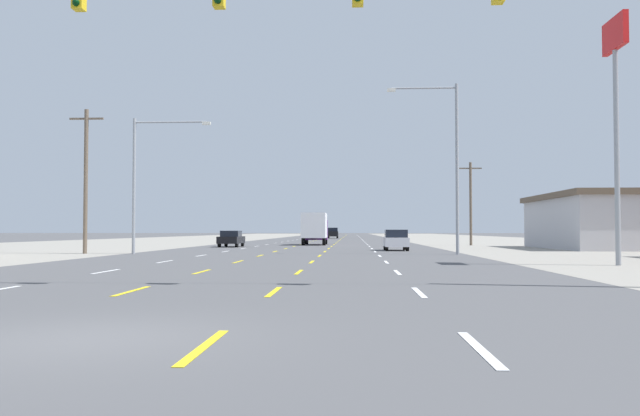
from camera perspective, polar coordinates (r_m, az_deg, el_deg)
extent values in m
plane|color=#4C4C4F|center=(75.01, 0.01, -3.09)|extent=(572.00, 572.00, 0.00)
cube|color=gray|center=(80.12, -17.99, -2.92)|extent=(28.00, 440.00, 0.01)
cube|color=gray|center=(77.83, 18.55, -2.94)|extent=(28.00, 440.00, 0.01)
cube|color=white|center=(25.08, -18.07, -5.25)|extent=(0.14, 2.60, 0.01)
cube|color=white|center=(32.19, -13.30, -4.54)|extent=(0.14, 2.60, 0.01)
cube|color=white|center=(39.45, -10.27, -4.08)|extent=(0.14, 2.60, 0.01)
cube|color=white|center=(46.78, -8.19, -3.75)|extent=(0.14, 2.60, 0.01)
cube|color=white|center=(54.16, -6.67, -3.51)|extent=(0.14, 2.60, 0.01)
cube|color=white|center=(61.57, -5.52, -3.32)|extent=(0.14, 2.60, 0.01)
cube|color=white|center=(69.00, -4.62, -3.18)|extent=(0.14, 2.60, 0.01)
cube|color=white|center=(76.44, -3.89, -3.06)|extent=(0.14, 2.60, 0.01)
cube|color=white|center=(83.89, -3.30, -2.96)|extent=(0.14, 2.60, 0.01)
cube|color=white|center=(91.35, -2.80, -2.88)|extent=(0.14, 2.60, 0.01)
cube|color=white|center=(98.82, -2.37, -2.81)|extent=(0.14, 2.60, 0.01)
cube|color=white|center=(106.29, -2.01, -2.75)|extent=(0.14, 2.60, 0.01)
cube|color=white|center=(113.76, -1.69, -2.70)|extent=(0.14, 2.60, 0.01)
cube|color=white|center=(121.24, -1.41, -2.65)|extent=(0.14, 2.60, 0.01)
cube|color=white|center=(128.72, -1.17, -2.61)|extent=(0.14, 2.60, 0.01)
cube|color=white|center=(136.20, -0.95, -2.57)|extent=(0.14, 2.60, 0.01)
cube|color=white|center=(143.69, -0.75, -2.54)|extent=(0.14, 2.60, 0.01)
cube|color=white|center=(151.17, -0.58, -2.51)|extent=(0.14, 2.60, 0.01)
cube|color=white|center=(158.66, -0.42, -2.48)|extent=(0.14, 2.60, 0.01)
cube|color=white|center=(166.15, -0.27, -2.46)|extent=(0.14, 2.60, 0.01)
cube|color=white|center=(173.64, -0.14, -2.44)|extent=(0.14, 2.60, 0.01)
cube|color=white|center=(181.13, -0.02, -2.42)|extent=(0.14, 2.60, 0.01)
cube|color=white|center=(188.62, 0.09, -2.40)|extent=(0.14, 2.60, 0.01)
cube|color=white|center=(196.11, 0.20, -2.38)|extent=(0.14, 2.60, 0.01)
cube|color=white|center=(203.60, 0.29, -2.37)|extent=(0.14, 2.60, 0.01)
cube|color=white|center=(211.10, 0.38, -2.35)|extent=(0.14, 2.60, 0.01)
cube|color=white|center=(218.59, 0.46, -2.34)|extent=(0.14, 2.60, 0.01)
cube|color=white|center=(226.08, 0.54, -2.32)|extent=(0.14, 2.60, 0.01)
cube|color=yellow|center=(16.86, -16.01, -6.94)|extent=(0.14, 2.60, 0.01)
cube|color=yellow|center=(24.06, -10.22, -5.46)|extent=(0.14, 2.60, 0.01)
cube|color=yellow|center=(31.41, -7.13, -4.65)|extent=(0.14, 2.60, 0.01)
cube|color=yellow|center=(38.81, -5.22, -4.14)|extent=(0.14, 2.60, 0.01)
cube|color=yellow|center=(46.24, -3.92, -3.79)|extent=(0.14, 2.60, 0.01)
cube|color=yellow|center=(53.70, -2.98, -3.53)|extent=(0.14, 2.60, 0.01)
cube|color=yellow|center=(61.16, -2.27, -3.34)|extent=(0.14, 2.60, 0.01)
cube|color=yellow|center=(68.63, -1.72, -3.19)|extent=(0.14, 2.60, 0.01)
cube|color=yellow|center=(76.11, -1.27, -3.07)|extent=(0.14, 2.60, 0.01)
cube|color=yellow|center=(83.59, -0.91, -2.97)|extent=(0.14, 2.60, 0.01)
cube|color=yellow|center=(91.08, -0.60, -2.88)|extent=(0.14, 2.60, 0.01)
cube|color=yellow|center=(98.56, -0.34, -2.81)|extent=(0.14, 2.60, 0.01)
cube|color=yellow|center=(106.05, -0.12, -2.75)|extent=(0.14, 2.60, 0.01)
cube|color=yellow|center=(113.54, 0.07, -2.70)|extent=(0.14, 2.60, 0.01)
cube|color=yellow|center=(121.03, 0.24, -2.65)|extent=(0.14, 2.60, 0.01)
cube|color=yellow|center=(128.53, 0.39, -2.61)|extent=(0.14, 2.60, 0.01)
cube|color=yellow|center=(136.02, 0.52, -2.57)|extent=(0.14, 2.60, 0.01)
cube|color=yellow|center=(143.51, 0.64, -2.54)|extent=(0.14, 2.60, 0.01)
cube|color=yellow|center=(151.01, 0.75, -2.51)|extent=(0.14, 2.60, 0.01)
cube|color=yellow|center=(158.50, 0.85, -2.48)|extent=(0.14, 2.60, 0.01)
cube|color=yellow|center=(166.00, 0.93, -2.46)|extent=(0.14, 2.60, 0.01)
cube|color=yellow|center=(173.49, 1.02, -2.44)|extent=(0.14, 2.60, 0.01)
cube|color=yellow|center=(180.99, 1.09, -2.42)|extent=(0.14, 2.60, 0.01)
cube|color=yellow|center=(188.49, 1.16, -2.40)|extent=(0.14, 2.60, 0.01)
cube|color=yellow|center=(195.98, 1.22, -2.38)|extent=(0.14, 2.60, 0.01)
cube|color=yellow|center=(203.48, 1.28, -2.37)|extent=(0.14, 2.60, 0.01)
cube|color=yellow|center=(210.98, 1.33, -2.35)|extent=(0.14, 2.60, 0.01)
cube|color=yellow|center=(218.48, 1.38, -2.34)|extent=(0.14, 2.60, 0.01)
cube|color=yellow|center=(225.97, 1.43, -2.32)|extent=(0.14, 2.60, 0.01)
cube|color=yellow|center=(8.74, -10.01, -11.72)|extent=(0.14, 2.60, 0.01)
cube|color=yellow|center=(16.09, -4.03, -7.25)|extent=(0.14, 2.60, 0.01)
cube|color=yellow|center=(23.53, -1.85, -5.57)|extent=(0.14, 2.60, 0.01)
cube|color=yellow|center=(31.00, -0.72, -4.70)|extent=(0.14, 2.60, 0.01)
cube|color=yellow|center=(38.48, -0.03, -4.16)|extent=(0.14, 2.60, 0.01)
cube|color=yellow|center=(45.97, 0.43, -3.80)|extent=(0.14, 2.60, 0.01)
cube|color=yellow|center=(53.46, 0.76, -3.54)|extent=(0.14, 2.60, 0.01)
cube|color=yellow|center=(60.95, 1.01, -3.35)|extent=(0.14, 2.60, 0.01)
cube|color=yellow|center=(68.45, 1.21, -3.19)|extent=(0.14, 2.60, 0.01)
cube|color=yellow|center=(75.94, 1.37, -3.07)|extent=(0.14, 2.60, 0.01)
cube|color=yellow|center=(83.44, 1.49, -2.97)|extent=(0.14, 2.60, 0.01)
cube|color=yellow|center=(90.94, 1.60, -2.88)|extent=(0.14, 2.60, 0.01)
cube|color=yellow|center=(98.43, 1.69, -2.81)|extent=(0.14, 2.60, 0.01)
cube|color=yellow|center=(105.93, 1.77, -2.75)|extent=(0.14, 2.60, 0.01)
cube|color=yellow|center=(113.43, 1.84, -2.70)|extent=(0.14, 2.60, 0.01)
cube|color=yellow|center=(120.93, 1.90, -2.65)|extent=(0.14, 2.60, 0.01)
cube|color=yellow|center=(128.43, 1.95, -2.61)|extent=(0.14, 2.60, 0.01)
cube|color=yellow|center=(135.93, 2.00, -2.57)|extent=(0.14, 2.60, 0.01)
cube|color=yellow|center=(143.42, 2.04, -2.54)|extent=(0.14, 2.60, 0.01)
cube|color=yellow|center=(150.92, 2.08, -2.51)|extent=(0.14, 2.60, 0.01)
cube|color=yellow|center=(158.42, 2.11, -2.48)|extent=(0.14, 2.60, 0.01)
cube|color=yellow|center=(165.92, 2.14, -2.46)|extent=(0.14, 2.60, 0.01)
cube|color=yellow|center=(173.42, 2.17, -2.44)|extent=(0.14, 2.60, 0.01)
cube|color=yellow|center=(180.92, 2.20, -2.42)|extent=(0.14, 2.60, 0.01)
cube|color=yellow|center=(188.42, 2.22, -2.40)|extent=(0.14, 2.60, 0.01)
cube|color=yellow|center=(195.92, 2.24, -2.38)|extent=(0.14, 2.60, 0.01)
cube|color=yellow|center=(203.42, 2.26, -2.36)|extent=(0.14, 2.60, 0.01)
cube|color=yellow|center=(210.92, 2.28, -2.35)|extent=(0.14, 2.60, 0.01)
cube|color=yellow|center=(218.42, 2.30, -2.34)|extent=(0.14, 2.60, 0.01)
cube|color=yellow|center=(225.92, 2.32, -2.32)|extent=(0.14, 2.60, 0.01)
cube|color=white|center=(8.68, 13.66, -11.76)|extent=(0.14, 2.60, 0.01)
cube|color=white|center=(16.05, 8.57, -7.25)|extent=(0.14, 2.60, 0.01)
cube|color=white|center=(23.51, 6.73, -5.56)|extent=(0.14, 2.60, 0.01)
cube|color=white|center=(30.98, 5.77, -4.69)|extent=(0.14, 2.60, 0.01)
cube|color=white|center=(38.47, 5.19, -4.16)|extent=(0.14, 2.60, 0.01)
cube|color=white|center=(45.96, 4.80, -3.80)|extent=(0.14, 2.60, 0.01)
cube|color=white|center=(53.45, 4.52, -3.54)|extent=(0.14, 2.60, 0.01)
cube|color=white|center=(60.94, 4.31, -3.34)|extent=(0.14, 2.60, 0.01)
cube|color=white|center=(68.44, 4.14, -3.19)|extent=(0.14, 2.60, 0.01)
cube|color=white|center=(75.94, 4.01, -3.07)|extent=(0.14, 2.60, 0.01)
cube|color=white|center=(83.43, 3.90, -2.96)|extent=(0.14, 2.60, 0.01)
cube|color=white|center=(90.93, 3.81, -2.88)|extent=(0.14, 2.60, 0.01)
cube|color=white|center=(98.43, 3.73, -2.81)|extent=(0.14, 2.60, 0.01)
cube|color=white|center=(105.93, 3.67, -2.75)|extent=(0.14, 2.60, 0.01)
cube|color=white|center=(113.43, 3.61, -2.69)|extent=(0.14, 2.60, 0.01)
cube|color=white|center=(120.92, 3.56, -2.65)|extent=(0.14, 2.60, 0.01)
cube|color=white|center=(128.42, 3.52, -2.61)|extent=(0.14, 2.60, 0.01)
cube|color=white|center=(135.92, 3.48, -2.57)|extent=(0.14, 2.60, 0.01)
cube|color=white|center=(143.42, 3.44, -2.54)|extent=(0.14, 2.60, 0.01)
cube|color=white|center=(150.92, 3.41, -2.51)|extent=(0.14, 2.60, 0.01)
cube|color=white|center=(158.42, 3.38, -2.48)|extent=(0.14, 2.60, 0.01)
cube|color=white|center=(165.92, 3.35, -2.46)|extent=(0.14, 2.60, 0.01)
cube|color=white|center=(173.42, 3.33, -2.44)|extent=(0.14, 2.60, 0.01)
cube|color=white|center=(180.92, 3.31, -2.41)|extent=(0.14, 2.60, 0.01)
cube|color=white|center=(188.42, 3.29, -2.40)|extent=(0.14, 2.60, 0.01)
cube|color=white|center=(195.92, 3.27, -2.38)|extent=(0.14, 2.60, 0.01)
cube|color=white|center=(203.42, 3.25, -2.36)|extent=(0.14, 2.60, 0.01)
cube|color=white|center=(210.92, 3.24, -2.35)|extent=(0.14, 2.60, 0.01)
cube|color=white|center=(218.41, 3.22, -2.33)|extent=(0.14, 2.60, 0.01)
cube|color=white|center=(225.91, 3.21, -2.32)|extent=(0.14, 2.60, 0.01)
sphere|color=black|center=(18.49, -8.87, 17.38)|extent=(0.20, 0.20, 0.20)
sphere|color=black|center=(19.60, -20.40, 16.35)|extent=(0.20, 0.20, 0.20)
cube|color=silver|center=(49.09, 6.59, -2.94)|extent=(1.72, 3.90, 0.66)
cube|color=black|center=(48.83, 6.61, -2.22)|extent=(1.58, 1.90, 0.58)
cylinder|color=black|center=(50.45, 5.65, -3.29)|extent=(0.20, 0.60, 0.60)
cylinder|color=black|center=(50.54, 7.33, -3.29)|extent=(0.20, 0.60, 0.60)
cylinder|color=black|center=(47.65, 5.82, -3.37)|extent=(0.20, 0.60, 0.60)
cylinder|color=black|center=(47.75, 7.59, -3.36)|extent=(0.20, 0.60, 0.60)
cube|color=black|center=(59.87, -7.70, -2.76)|extent=(1.80, 4.50, 0.62)
cube|color=black|center=(59.76, -7.71, -2.21)|extent=(1.62, 2.10, 0.52)
cylinder|color=black|center=(61.54, -8.14, -3.02)|extent=(0.22, 0.64, 0.64)
cylinder|color=black|center=(61.26, -6.73, -3.03)|extent=(0.22, 0.64, 0.64)
cylinder|color=black|center=(58.50, -8.72, -3.07)|extent=(0.22, 0.64, 0.64)
cylinder|color=black|center=(58.21, -7.23, -3.09)|extent=(0.22, 0.64, 0.64)
cube|color=#4C196B|center=(70.18, -0.32, -1.92)|extent=(2.40, 1.90, 2.10)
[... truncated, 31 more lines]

